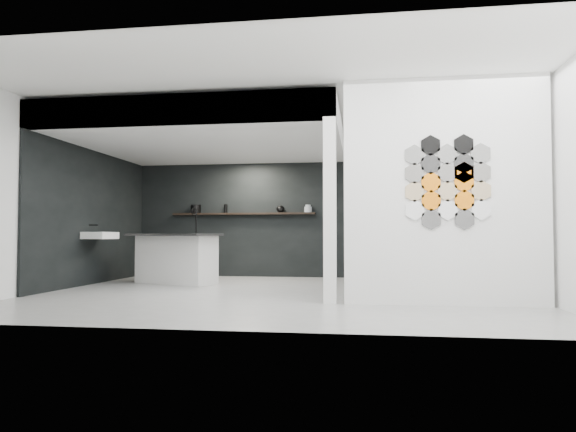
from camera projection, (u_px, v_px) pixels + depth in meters
The scene contains 17 objects.
floor at pixel (278, 294), 7.55m from camera, with size 7.00×6.00×0.01m, color slate.
partition_panel at pixel (444, 191), 6.30m from camera, with size 2.45×0.15×2.80m, color silver.
bay_clad_back at pixel (240, 220), 10.71m from camera, with size 4.40×0.04×2.35m, color black.
bay_clad_left at pixel (94, 217), 9.07m from camera, with size 0.04×4.00×2.35m, color black.
bulkhead at pixel (213, 137), 8.81m from camera, with size 4.40×4.00×0.40m, color silver.
corner_column at pixel (330, 210), 6.49m from camera, with size 0.16×0.16×2.35m, color silver.
fascia_beam at pixel (173, 110), 6.91m from camera, with size 4.40×0.16×0.40m, color silver.
wall_basin at pixel (100, 235), 8.82m from camera, with size 0.40×0.60×0.12m, color silver.
display_shelf at pixel (243, 214), 10.60m from camera, with size 3.00×0.15×0.04m, color black.
kitchen_island at pixel (176, 258), 9.08m from camera, with size 1.83×1.31×1.35m.
stockpot at pixel (196, 209), 10.74m from camera, with size 0.21×0.21×0.17m, color black.
kettle at pixel (280, 209), 10.49m from camera, with size 0.17×0.17×0.14m, color black.
glass_bowl at pixel (308, 210), 10.41m from camera, with size 0.16×0.16×0.11m, color gray.
glass_vase at pixel (308, 209), 10.41m from camera, with size 0.11×0.11×0.15m, color gray.
bottle_dark at pixel (226, 209), 10.65m from camera, with size 0.07×0.07×0.18m, color black.
utensil_cup at pixel (197, 211), 10.74m from camera, with size 0.07×0.07×0.09m, color black.
hex_tile_cluster at pixel (448, 182), 6.21m from camera, with size 1.04×0.02×1.16m.
Camera 1 is at (1.20, -7.49, 0.85)m, focal length 32.00 mm.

